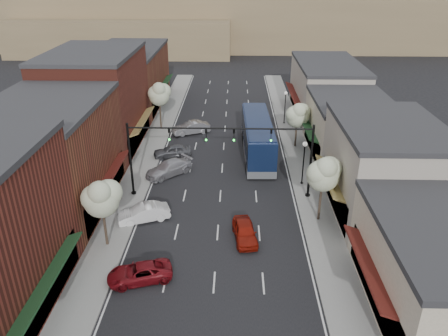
# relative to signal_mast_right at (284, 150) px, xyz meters

# --- Properties ---
(ground) EXTENTS (160.00, 160.00, 0.00)m
(ground) POSITION_rel_signal_mast_right_xyz_m (-5.62, -8.00, -4.62)
(ground) COLOR black
(ground) RESTS_ON ground
(sidewalk_left) EXTENTS (2.80, 73.00, 0.15)m
(sidewalk_left) POSITION_rel_signal_mast_right_xyz_m (-14.02, 10.50, -4.55)
(sidewalk_left) COLOR gray
(sidewalk_left) RESTS_ON ground
(sidewalk_right) EXTENTS (2.80, 73.00, 0.15)m
(sidewalk_right) POSITION_rel_signal_mast_right_xyz_m (2.78, 10.50, -4.55)
(sidewalk_right) COLOR gray
(sidewalk_right) RESTS_ON ground
(curb_left) EXTENTS (0.25, 73.00, 0.17)m
(curb_left) POSITION_rel_signal_mast_right_xyz_m (-12.62, 10.50, -4.55)
(curb_left) COLOR gray
(curb_left) RESTS_ON ground
(curb_right) EXTENTS (0.25, 73.00, 0.17)m
(curb_right) POSITION_rel_signal_mast_right_xyz_m (1.38, 10.50, -4.55)
(curb_right) COLOR gray
(curb_right) RESTS_ON ground
(bldg_left_midnear) EXTENTS (10.14, 14.10, 9.40)m
(bldg_left_midnear) POSITION_rel_signal_mast_right_xyz_m (-19.85, -2.00, 0.03)
(bldg_left_midnear) COLOR brown
(bldg_left_midnear) RESTS_ON ground
(bldg_left_midfar) EXTENTS (10.14, 14.10, 10.90)m
(bldg_left_midfar) POSITION_rel_signal_mast_right_xyz_m (-19.86, 12.00, 0.78)
(bldg_left_midfar) COLOR maroon
(bldg_left_midfar) RESTS_ON ground
(bldg_left_far) EXTENTS (10.14, 18.10, 8.40)m
(bldg_left_far) POSITION_rel_signal_mast_right_xyz_m (-19.84, 28.00, -0.46)
(bldg_left_far) COLOR brown
(bldg_left_far) RESTS_ON ground
(bldg_right_near) EXTENTS (9.14, 12.10, 5.90)m
(bldg_right_near) POSITION_rel_signal_mast_right_xyz_m (8.07, -14.00, -1.70)
(bldg_right_near) COLOR beige
(bldg_right_near) RESTS_ON ground
(bldg_right_midnear) EXTENTS (9.14, 12.10, 7.90)m
(bldg_right_midnear) POSITION_rel_signal_mast_right_xyz_m (8.10, -2.00, -0.72)
(bldg_right_midnear) COLOR #A2978B
(bldg_right_midnear) RESTS_ON ground
(bldg_right_midfar) EXTENTS (9.14, 12.10, 6.40)m
(bldg_right_midfar) POSITION_rel_signal_mast_right_xyz_m (8.08, 10.00, -1.46)
(bldg_right_midfar) COLOR beige
(bldg_right_midfar) RESTS_ON ground
(bldg_right_far) EXTENTS (9.14, 16.10, 7.40)m
(bldg_right_far) POSITION_rel_signal_mast_right_xyz_m (8.09, 24.00, -0.96)
(bldg_right_far) COLOR #A2978B
(bldg_right_far) RESTS_ON ground
(hill_far) EXTENTS (120.00, 30.00, 12.00)m
(hill_far) POSITION_rel_signal_mast_right_xyz_m (-5.62, 82.00, 1.38)
(hill_far) COLOR #7A6647
(hill_far) RESTS_ON ground
(hill_near) EXTENTS (50.00, 20.00, 8.00)m
(hill_near) POSITION_rel_signal_mast_right_xyz_m (-30.62, 70.00, -0.62)
(hill_near) COLOR #7A6647
(hill_near) RESTS_ON ground
(signal_mast_right) EXTENTS (8.22, 0.46, 7.00)m
(signal_mast_right) POSITION_rel_signal_mast_right_xyz_m (0.00, 0.00, 0.00)
(signal_mast_right) COLOR black
(signal_mast_right) RESTS_ON ground
(signal_mast_left) EXTENTS (8.22, 0.46, 7.00)m
(signal_mast_left) POSITION_rel_signal_mast_right_xyz_m (-11.24, 0.00, 0.00)
(signal_mast_left) COLOR black
(signal_mast_left) RESTS_ON ground
(tree_right_near) EXTENTS (2.85, 2.65, 5.95)m
(tree_right_near) POSITION_rel_signal_mast_right_xyz_m (2.73, -4.05, -0.17)
(tree_right_near) COLOR #47382B
(tree_right_near) RESTS_ON ground
(tree_right_far) EXTENTS (2.85, 2.65, 5.43)m
(tree_right_far) POSITION_rel_signal_mast_right_xyz_m (2.73, 11.95, -0.63)
(tree_right_far) COLOR #47382B
(tree_right_far) RESTS_ON ground
(tree_left_near) EXTENTS (2.85, 2.65, 5.69)m
(tree_left_near) POSITION_rel_signal_mast_right_xyz_m (-13.87, -8.05, -0.40)
(tree_left_near) COLOR #47382B
(tree_left_near) RESTS_ON ground
(tree_left_far) EXTENTS (2.85, 2.65, 6.13)m
(tree_left_far) POSITION_rel_signal_mast_right_xyz_m (-13.87, 17.95, -0.02)
(tree_left_far) COLOR #47382B
(tree_left_far) RESTS_ON ground
(lamp_post_near) EXTENTS (0.44, 0.44, 4.44)m
(lamp_post_near) POSITION_rel_signal_mast_right_xyz_m (2.18, 2.50, -1.62)
(lamp_post_near) COLOR black
(lamp_post_near) RESTS_ON ground
(lamp_post_far) EXTENTS (0.44, 0.44, 4.44)m
(lamp_post_far) POSITION_rel_signal_mast_right_xyz_m (2.18, 20.00, -1.62)
(lamp_post_far) COLOR black
(lamp_post_far) RESTS_ON ground
(coach_bus) EXTENTS (3.32, 13.37, 4.06)m
(coach_bus) POSITION_rel_signal_mast_right_xyz_m (-1.85, 9.75, -2.52)
(coach_bus) COLOR #0E1A38
(coach_bus) RESTS_ON ground
(red_hatchback) EXTENTS (2.19, 4.27, 1.39)m
(red_hatchback) POSITION_rel_signal_mast_right_xyz_m (-3.49, -6.87, -3.93)
(red_hatchback) COLOR maroon
(red_hatchback) RESTS_ON ground
(parked_car_a) EXTENTS (4.73, 3.18, 1.21)m
(parked_car_a) POSITION_rel_signal_mast_right_xyz_m (-10.63, -11.89, -4.02)
(parked_car_a) COLOR maroon
(parked_car_a) RESTS_ON ground
(parked_car_b) EXTENTS (4.53, 2.93, 1.41)m
(parked_car_b) POSITION_rel_signal_mast_right_xyz_m (-11.82, -4.37, -3.92)
(parked_car_b) COLOR white
(parked_car_b) RESTS_ON ground
(parked_car_c) EXTENTS (5.06, 4.93, 1.46)m
(parked_car_c) POSITION_rel_signal_mast_right_xyz_m (-10.96, 4.30, -3.89)
(parked_car_c) COLOR #ACABB0
(parked_car_c) RESTS_ON ground
(parked_car_d) EXTENTS (4.42, 2.60, 1.41)m
(parked_car_d) POSITION_rel_signal_mast_right_xyz_m (-11.19, 8.80, -3.92)
(parked_car_d) COLOR #505257
(parked_car_d) RESTS_ON ground
(parked_car_e) EXTENTS (4.95, 3.33, 1.54)m
(parked_car_e) POSITION_rel_signal_mast_right_xyz_m (-9.82, 16.05, -3.85)
(parked_car_e) COLOR #95959A
(parked_car_e) RESTS_ON ground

